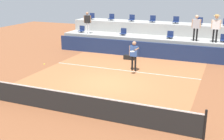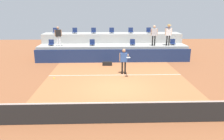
{
  "view_description": "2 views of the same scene",
  "coord_description": "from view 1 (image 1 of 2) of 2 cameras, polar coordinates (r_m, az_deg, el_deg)",
  "views": [
    {
      "loc": [
        5.58,
        -12.78,
        4.87
      ],
      "look_at": [
        0.54,
        -0.62,
        0.92
      ],
      "focal_mm": 45.36,
      "sensor_mm": 36.0,
      "label": 1
    },
    {
      "loc": [
        -0.66,
        -11.59,
        4.39
      ],
      "look_at": [
        -0.31,
        -0.32,
        1.15
      ],
      "focal_mm": 34.56,
      "sensor_mm": 36.0,
      "label": 2
    }
  ],
  "objects": [
    {
      "name": "stadium_chair_lower_right",
      "position": [
        20.66,
        11.62,
        6.86
      ],
      "size": [
        0.44,
        0.4,
        0.52
      ],
      "color": "#2D2D33",
      "rests_on": "seating_tier_lower"
    },
    {
      "name": "stadium_chair_lower_far_left",
      "position": [
        23.06,
        -6.15,
        8.11
      ],
      "size": [
        0.44,
        0.4,
        0.52
      ],
      "color": "#2D2D33",
      "rests_on": "seating_tier_lower"
    },
    {
      "name": "stadium_chair_upper_right",
      "position": [
        22.06,
        17.22,
        9.3
      ],
      "size": [
        0.44,
        0.4,
        0.52
      ],
      "color": "#2D2D33",
      "rests_on": "seating_tier_upper"
    },
    {
      "name": "court_service_line",
      "position": [
        16.89,
        2.25,
        -0.06
      ],
      "size": [
        9.0,
        0.06,
        0.0
      ],
      "primitive_type": "cube",
      "color": "silver",
      "rests_on": "ground_plane"
    },
    {
      "name": "stadium_chair_upper_far_left",
      "position": [
        24.53,
        -4.12,
        10.67
      ],
      "size": [
        0.44,
        0.4,
        0.52
      ],
      "color": "#2D2D33",
      "rests_on": "seating_tier_upper"
    },
    {
      "name": "ground_plane",
      "position": [
        14.77,
        -1.0,
        -2.57
      ],
      "size": [
        40.0,
        40.0,
        0.0
      ],
      "primitive_type": "plane",
      "color": "brown"
    },
    {
      "name": "stadium_chair_upper_center",
      "position": [
        22.67,
        8.17,
        10.05
      ],
      "size": [
        0.44,
        0.4,
        0.52
      ],
      "color": "#2D2D33",
      "rests_on": "seating_tier_upper"
    },
    {
      "name": "stadium_chair_upper_mid_right",
      "position": [
        22.29,
        12.75,
        9.7
      ],
      "size": [
        0.44,
        0.4,
        0.52
      ],
      "color": "#2D2D33",
      "rests_on": "seating_tier_upper"
    },
    {
      "name": "stadium_chair_lower_left",
      "position": [
        21.6,
        2.28,
        7.61
      ],
      "size": [
        0.44,
        0.4,
        0.52
      ],
      "color": "#2D2D33",
      "rests_on": "seating_tier_lower"
    },
    {
      "name": "tennis_net",
      "position": [
        11.28,
        -9.19,
        -6.34
      ],
      "size": [
        10.48,
        0.08,
        1.07
      ],
      "color": "black",
      "rests_on": "ground_plane"
    },
    {
      "name": "sponsor_backboard",
      "position": [
        20.06,
        5.86,
        4.17
      ],
      "size": [
        13.0,
        0.16,
        1.1
      ],
      "primitive_type": "cube",
      "color": "navy",
      "rests_on": "ground_plane"
    },
    {
      "name": "spectator_leaning_on_rail",
      "position": [
        22.27,
        -4.97,
        9.89
      ],
      "size": [
        0.59,
        0.27,
        1.67
      ],
      "color": "white",
      "rests_on": "seating_tier_lower"
    },
    {
      "name": "stadium_chair_upper_left",
      "position": [
        23.77,
        -0.13,
        10.52
      ],
      "size": [
        0.44,
        0.4,
        0.52
      ],
      "color": "#2D2D33",
      "rests_on": "seating_tier_upper"
    },
    {
      "name": "spectator_in_white",
      "position": [
        19.9,
        16.6,
        8.62
      ],
      "size": [
        0.61,
        0.24,
        1.75
      ],
      "color": "black",
      "rests_on": "seating_tier_lower"
    },
    {
      "name": "equipment_bag",
      "position": [
        19.36,
        3.49,
        2.55
      ],
      "size": [
        0.76,
        0.28,
        0.3
      ],
      "primitive_type": "cube",
      "color": "black",
      "rests_on": "ground_plane"
    },
    {
      "name": "court_inner_paint",
      "position": [
        15.64,
        0.46,
        -1.44
      ],
      "size": [
        9.0,
        10.0,
        0.01
      ],
      "primitive_type": "cube",
      "color": "#A36038",
      "rests_on": "ground_plane"
    },
    {
      "name": "tennis_ball",
      "position": [
        15.6,
        -13.5,
        1.16
      ],
      "size": [
        0.07,
        0.07,
        0.07
      ],
      "color": "#CCE033"
    },
    {
      "name": "spectator_with_hat",
      "position": [
        19.8,
        20.23,
        8.47
      ],
      "size": [
        0.61,
        0.43,
        1.83
      ],
      "color": "black",
      "rests_on": "seating_tier_lower"
    },
    {
      "name": "tennis_player",
      "position": [
        16.58,
        4.45,
        3.48
      ],
      "size": [
        0.65,
        1.24,
        1.77
      ],
      "color": "black",
      "rests_on": "ground_plane"
    },
    {
      "name": "stadium_chair_lower_far_right",
      "position": [
        20.3,
        21.6,
        5.86
      ],
      "size": [
        0.44,
        0.4,
        0.52
      ],
      "color": "#2D2D33",
      "rests_on": "seating_tier_lower"
    },
    {
      "name": "seating_tier_lower",
      "position": [
        21.27,
        6.89,
        5.06
      ],
      "size": [
        13.0,
        1.8,
        1.25
      ],
      "primitive_type": "cube",
      "color": "#9E9E99",
      "rests_on": "ground_plane"
    },
    {
      "name": "stadium_chair_upper_mid_left",
      "position": [
        23.15,
        3.99,
        10.32
      ],
      "size": [
        0.44,
        0.4,
        0.52
      ],
      "color": "#2D2D33",
      "rests_on": "seating_tier_upper"
    },
    {
      "name": "seating_tier_upper",
      "position": [
        22.9,
        8.17,
        6.92
      ],
      "size": [
        13.0,
        1.8,
        2.1
      ],
      "primitive_type": "cube",
      "color": "#9E9E99",
      "rests_on": "ground_plane"
    }
  ]
}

